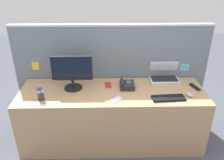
{
  "coord_description": "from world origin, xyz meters",
  "views": [
    {
      "loc": [
        -0.05,
        -2.36,
        2.06
      ],
      "look_at": [
        0.0,
        0.05,
        0.84
      ],
      "focal_mm": 37.02,
      "sensor_mm": 36.0,
      "label": 1
    }
  ],
  "objects": [
    {
      "name": "keyboard_main",
      "position": [
        0.62,
        -0.19,
        0.73
      ],
      "size": [
        0.37,
        0.15,
        0.02
      ],
      "primitive_type": "cube",
      "rotation": [
        0.0,
        0.0,
        0.08
      ],
      "color": "black",
      "rests_on": "desk"
    },
    {
      "name": "cell_phone_blue_case",
      "position": [
        -0.86,
        0.02,
        0.72
      ],
      "size": [
        0.1,
        0.16,
        0.01
      ],
      "primitive_type": "cube",
      "rotation": [
        0.0,
        0.0,
        0.33
      ],
      "color": "blue",
      "rests_on": "desk"
    },
    {
      "name": "ground_plane",
      "position": [
        0.0,
        0.0,
        0.0
      ],
      "size": [
        10.0,
        10.0,
        0.0
      ],
      "primitive_type": "plane",
      "color": "#4C515B"
    },
    {
      "name": "cubicle_divider",
      "position": [
        -0.0,
        0.38,
        0.71
      ],
      "size": [
        2.47,
        0.08,
        1.42
      ],
      "color": "slate",
      "rests_on": "ground_plane"
    },
    {
      "name": "pen_cup",
      "position": [
        -0.78,
        -0.17,
        0.77
      ],
      "size": [
        0.07,
        0.07,
        0.17
      ],
      "color": "#333338",
      "rests_on": "desk"
    },
    {
      "name": "cell_phone_red_case",
      "position": [
        -0.05,
        0.15,
        0.72
      ],
      "size": [
        0.08,
        0.15,
        0.01
      ],
      "primitive_type": "cube",
      "rotation": [
        0.0,
        0.0,
        0.06
      ],
      "color": "#B22323",
      "rests_on": "desk"
    },
    {
      "name": "desk_phone",
      "position": [
        0.18,
        0.08,
        0.75
      ],
      "size": [
        0.17,
        0.19,
        0.09
      ],
      "color": "#232328",
      "rests_on": "desk"
    },
    {
      "name": "desktop_monitor",
      "position": [
        -0.46,
        0.09,
        0.94
      ],
      "size": [
        0.48,
        0.21,
        0.41
      ],
      "color": "black",
      "rests_on": "desk"
    },
    {
      "name": "tv_remote",
      "position": [
        1.0,
        0.06,
        0.73
      ],
      "size": [
        0.09,
        0.18,
        0.02
      ],
      "primitive_type": "cube",
      "rotation": [
        0.0,
        0.0,
        0.31
      ],
      "color": "black",
      "rests_on": "desk"
    },
    {
      "name": "desk",
      "position": [
        0.0,
        0.0,
        0.36
      ],
      "size": [
        2.18,
        0.69,
        0.72
      ],
      "primitive_type": "cube",
      "color": "tan",
      "rests_on": "ground_plane"
    },
    {
      "name": "laptop",
      "position": [
        0.67,
        0.3,
        0.77
      ],
      "size": [
        0.37,
        0.25,
        0.23
      ],
      "color": "silver",
      "rests_on": "desk"
    },
    {
      "name": "cell_phone_white_slab",
      "position": [
        0.04,
        -0.2,
        0.72
      ],
      "size": [
        0.16,
        0.15,
        0.01
      ],
      "primitive_type": "cube",
      "rotation": [
        0.0,
        0.0,
        -0.83
      ],
      "color": "silver",
      "rests_on": "desk"
    },
    {
      "name": "computer_mouse_right_hand",
      "position": [
        0.87,
        -0.13,
        0.74
      ],
      "size": [
        0.09,
        0.12,
        0.03
      ],
      "primitive_type": "ellipsoid",
      "rotation": [
        0.0,
        0.0,
        0.38
      ],
      "color": "#B2B5BC",
      "rests_on": "desk"
    }
  ]
}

